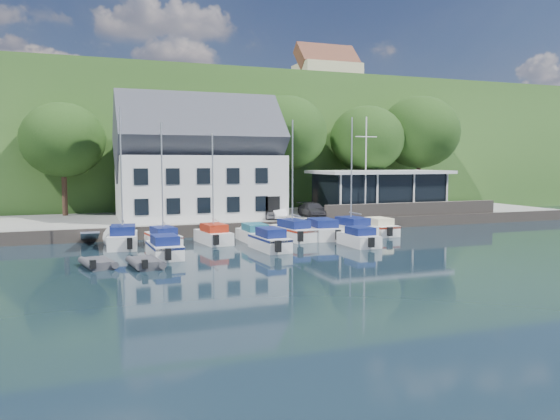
# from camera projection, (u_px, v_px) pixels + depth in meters

# --- Properties ---
(ground) EXTENTS (180.00, 180.00, 0.00)m
(ground) POSITION_uv_depth(u_px,v_px,m) (357.00, 253.00, 35.93)
(ground) COLOR black
(ground) RESTS_ON ground
(quay) EXTENTS (60.00, 13.00, 1.00)m
(quay) POSITION_uv_depth(u_px,v_px,m) (270.00, 219.00, 52.24)
(quay) COLOR gray
(quay) RESTS_ON ground
(quay_face) EXTENTS (60.00, 0.30, 1.00)m
(quay_face) POSITION_uv_depth(u_px,v_px,m) (295.00, 226.00, 46.17)
(quay_face) COLOR #5C524A
(quay_face) RESTS_ON ground
(hillside) EXTENTS (160.00, 75.00, 16.00)m
(hillside) POSITION_uv_depth(u_px,v_px,m) (185.00, 150.00, 93.19)
(hillside) COLOR #2D4F1D
(hillside) RESTS_ON ground
(field_patch) EXTENTS (50.00, 30.00, 0.30)m
(field_patch) POSITION_uv_depth(u_px,v_px,m) (219.00, 108.00, 102.70)
(field_patch) COLOR #5C6834
(field_patch) RESTS_ON hillside
(farmhouse) EXTENTS (10.40, 7.00, 8.20)m
(farmhouse) POSITION_uv_depth(u_px,v_px,m) (327.00, 76.00, 90.33)
(farmhouse) COLOR #C3B292
(farmhouse) RESTS_ON hillside
(harbor_building) EXTENTS (14.40, 8.20, 8.70)m
(harbor_building) POSITION_uv_depth(u_px,v_px,m) (199.00, 169.00, 48.48)
(harbor_building) COLOR silver
(harbor_building) RESTS_ON quay
(club_pavilion) EXTENTS (13.20, 7.20, 4.10)m
(club_pavilion) POSITION_uv_depth(u_px,v_px,m) (379.00, 191.00, 54.40)
(club_pavilion) COLOR black
(club_pavilion) RESTS_ON quay
(seawall) EXTENTS (18.00, 0.50, 1.20)m
(seawall) POSITION_uv_depth(u_px,v_px,m) (414.00, 209.00, 50.57)
(seawall) COLOR #5C524A
(seawall) RESTS_ON quay
(gangway) EXTENTS (1.20, 6.00, 1.40)m
(gangway) POSITION_uv_depth(u_px,v_px,m) (90.00, 246.00, 38.67)
(gangway) COLOR silver
(gangway) RESTS_ON ground
(car_silver) EXTENTS (2.05, 3.41, 1.09)m
(car_silver) POSITION_uv_depth(u_px,v_px,m) (273.00, 213.00, 47.59)
(car_silver) COLOR #A5A4A9
(car_silver) RESTS_ON quay
(car_white) EXTENTS (1.75, 3.45, 1.08)m
(car_white) POSITION_uv_depth(u_px,v_px,m) (279.00, 212.00, 47.68)
(car_white) COLOR silver
(car_white) RESTS_ON quay
(car_dgrey) EXTENTS (1.93, 4.46, 1.28)m
(car_dgrey) POSITION_uv_depth(u_px,v_px,m) (313.00, 210.00, 49.13)
(car_dgrey) COLOR #2A292E
(car_dgrey) RESTS_ON quay
(car_blue) EXTENTS (2.22, 3.84, 1.23)m
(car_blue) POSITION_uv_depth(u_px,v_px,m) (347.00, 209.00, 50.68)
(car_blue) COLOR #315997
(car_blue) RESTS_ON quay
(flagpole) EXTENTS (2.17, 0.20, 9.05)m
(flagpole) POSITION_uv_depth(u_px,v_px,m) (366.00, 167.00, 49.88)
(flagpole) COLOR silver
(flagpole) RESTS_ON quay
(tree_0) EXTENTS (7.60, 7.60, 10.39)m
(tree_0) POSITION_uv_depth(u_px,v_px,m) (63.00, 159.00, 50.06)
(tree_0) COLOR #17320F
(tree_0) RESTS_ON quay
(tree_1) EXTENTS (6.70, 6.70, 9.16)m
(tree_1) POSITION_uv_depth(u_px,v_px,m) (149.00, 166.00, 52.10)
(tree_1) COLOR #17320F
(tree_1) RESTS_ON quay
(tree_2) EXTENTS (8.10, 8.10, 11.06)m
(tree_2) POSITION_uv_depth(u_px,v_px,m) (237.00, 156.00, 55.13)
(tree_2) COLOR #17320F
(tree_2) RESTS_ON quay
(tree_3) EXTENTS (8.66, 8.66, 11.83)m
(tree_3) POSITION_uv_depth(u_px,v_px,m) (286.00, 153.00, 56.91)
(tree_3) COLOR #17320F
(tree_3) RESTS_ON quay
(tree_4) EXTENTS (8.09, 8.09, 11.06)m
(tree_4) POSITION_uv_depth(u_px,v_px,m) (367.00, 157.00, 59.61)
(tree_4) COLOR #17320F
(tree_4) RESTS_ON quay
(tree_5) EXTENTS (9.09, 9.09, 12.42)m
(tree_5) POSITION_uv_depth(u_px,v_px,m) (419.00, 151.00, 62.21)
(tree_5) COLOR #17320F
(tree_5) RESTS_ON quay
(boat_r1_0) EXTENTS (2.78, 6.30, 9.56)m
(boat_r1_0) POSITION_uv_depth(u_px,v_px,m) (121.00, 179.00, 37.70)
(boat_r1_0) COLOR silver
(boat_r1_0) RESTS_ON ground
(boat_r1_1) EXTENTS (2.67, 5.86, 8.37)m
(boat_r1_1) POSITION_uv_depth(u_px,v_px,m) (162.00, 187.00, 38.50)
(boat_r1_1) COLOR silver
(boat_r1_1) RESTS_ON ground
(boat_r1_2) EXTENTS (2.65, 5.77, 8.87)m
(boat_r1_2) POSITION_uv_depth(u_px,v_px,m) (213.00, 183.00, 39.67)
(boat_r1_2) COLOR silver
(boat_r1_2) RESTS_ON ground
(boat_r1_3) EXTENTS (1.99, 5.90, 1.37)m
(boat_r1_3) POSITION_uv_depth(u_px,v_px,m) (254.00, 232.00, 40.86)
(boat_r1_3) COLOR silver
(boat_r1_3) RESTS_ON ground
(boat_r1_4) EXTENTS (2.96, 7.11, 9.55)m
(boat_r1_4) POSITION_uv_depth(u_px,v_px,m) (292.00, 177.00, 41.59)
(boat_r1_4) COLOR silver
(boat_r1_4) RESTS_ON ground
(boat_r1_5) EXTENTS (2.70, 6.94, 1.54)m
(boat_r1_5) POSITION_uv_depth(u_px,v_px,m) (321.00, 228.00, 42.70)
(boat_r1_5) COLOR silver
(boat_r1_5) RESTS_ON ground
(boat_r1_6) EXTENTS (3.22, 6.98, 9.60)m
(boat_r1_6) POSITION_uv_depth(u_px,v_px,m) (351.00, 177.00, 43.25)
(boat_r1_6) COLOR silver
(boat_r1_6) RESTS_ON ground
(boat_r1_7) EXTENTS (2.33, 5.67, 1.44)m
(boat_r1_7) POSITION_uv_depth(u_px,v_px,m) (377.00, 226.00, 44.54)
(boat_r1_7) COLOR silver
(boat_r1_7) RESTS_ON ground
(boat_r2_0) EXTENTS (2.17, 5.42, 1.43)m
(boat_r2_0) POSITION_uv_depth(u_px,v_px,m) (164.00, 246.00, 34.00)
(boat_r2_0) COLOR silver
(boat_r2_0) RESTS_ON ground
(boat_r2_2) EXTENTS (2.22, 5.83, 1.53)m
(boat_r2_2) POSITION_uv_depth(u_px,v_px,m) (270.00, 239.00, 36.90)
(boat_r2_2) COLOR silver
(boat_r2_2) RESTS_ON ground
(boat_r2_3) EXTENTS (2.08, 5.08, 1.38)m
(boat_r2_3) POSITION_uv_depth(u_px,v_px,m) (359.00, 236.00, 38.72)
(boat_r2_3) COLOR silver
(boat_r2_3) RESTS_ON ground
(dinghy_0) EXTENTS (2.22, 3.04, 0.64)m
(dinghy_0) POSITION_uv_depth(u_px,v_px,m) (98.00, 262.00, 30.86)
(dinghy_0) COLOR #353539
(dinghy_0) RESTS_ON ground
(dinghy_1) EXTENTS (2.08, 3.07, 0.67)m
(dinghy_1) POSITION_uv_depth(u_px,v_px,m) (145.00, 261.00, 30.89)
(dinghy_1) COLOR #353539
(dinghy_1) RESTS_ON ground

